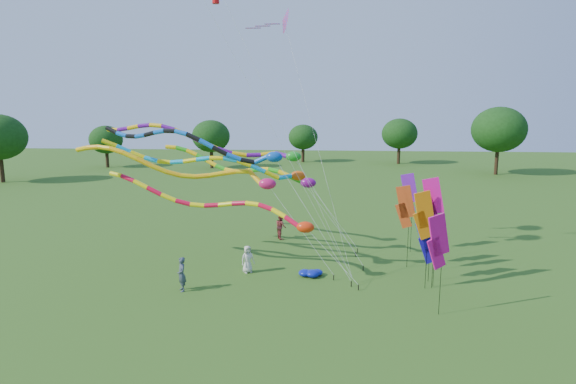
# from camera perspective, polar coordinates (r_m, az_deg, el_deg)

# --- Properties ---
(ground) EXTENTS (160.00, 160.00, 0.00)m
(ground) POSITION_cam_1_polar(r_m,az_deg,el_deg) (22.00, 1.37, -14.29)
(ground) COLOR #305B18
(ground) RESTS_ON ground
(tree_ring) EXTENTS (119.50, 113.58, 9.53)m
(tree_ring) POSITION_cam_1_polar(r_m,az_deg,el_deg) (25.84, 7.68, 1.92)
(tree_ring) COLOR #382314
(tree_ring) RESTS_ON ground
(tube_kite_red) EXTENTS (14.06, 3.89, 5.92)m
(tube_kite_red) POSITION_cam_1_polar(r_m,az_deg,el_deg) (26.39, -7.07, -1.70)
(tube_kite_red) COLOR black
(tube_kite_red) RESTS_ON ground
(tube_kite_orange) EXTENTS (14.16, 1.40, 7.56)m
(tube_kite_orange) POSITION_cam_1_polar(r_m,az_deg,el_deg) (26.35, -10.79, 2.55)
(tube_kite_orange) COLOR black
(tube_kite_orange) RESTS_ON ground
(tube_kite_purple) EXTENTS (15.27, 2.59, 8.73)m
(tube_kite_purple) POSITION_cam_1_polar(r_m,az_deg,el_deg) (27.94, -8.25, 5.66)
(tube_kite_purple) COLOR black
(tube_kite_purple) RESTS_ON ground
(tube_kite_blue) EXTENTS (13.75, 3.31, 8.49)m
(tube_kite_blue) POSITION_cam_1_polar(r_m,az_deg,el_deg) (25.81, -9.66, 5.43)
(tube_kite_blue) COLOR black
(tube_kite_blue) RESTS_ON ground
(tube_kite_cyan) EXTENTS (14.86, 1.40, 7.68)m
(tube_kite_cyan) POSITION_cam_1_polar(r_m,az_deg,el_deg) (28.63, -7.46, 3.19)
(tube_kite_cyan) COLOR black
(tube_kite_cyan) RESTS_ON ground
(tube_kite_green) EXTENTS (13.15, 3.94, 6.94)m
(tube_kite_green) POSITION_cam_1_polar(r_m,az_deg,el_deg) (31.98, -3.88, 2.57)
(tube_kite_green) COLOR black
(tube_kite_green) RESTS_ON ground
(delta_kite_high_c) EXTENTS (6.26, 5.84, 15.16)m
(delta_kite_high_c) POSITION_cam_1_polar(r_m,az_deg,el_deg) (29.45, -0.48, 19.60)
(delta_kite_high_c) COLOR black
(delta_kite_high_c) RESTS_ON ground
(banner_pole_magenta_a) EXTENTS (1.09, 0.56, 4.62)m
(banner_pole_magenta_a) POSITION_cam_1_polar(r_m,az_deg,el_deg) (21.72, 17.36, -5.66)
(banner_pole_magenta_a) COLOR black
(banner_pole_magenta_a) RESTS_ON ground
(banner_pole_red) EXTENTS (1.14, 0.38, 4.78)m
(banner_pole_red) POSITION_cam_1_polar(r_m,az_deg,el_deg) (27.81, 13.70, -1.73)
(banner_pole_red) COLOR black
(banner_pole_red) RESTS_ON ground
(banner_pole_magenta_b) EXTENTS (1.16, 0.22, 5.67)m
(banner_pole_magenta_b) POSITION_cam_1_polar(r_m,az_deg,el_deg) (24.92, 16.73, -1.16)
(banner_pole_magenta_b) COLOR black
(banner_pole_magenta_b) RESTS_ON ground
(banner_pole_blue_a) EXTENTS (1.16, 0.20, 3.80)m
(banner_pole_blue_a) POSITION_cam_1_polar(r_m,az_deg,el_deg) (25.07, 16.40, -5.44)
(banner_pole_blue_a) COLOR black
(banner_pole_blue_a) RESTS_ON ground
(banner_pole_violet) EXTENTS (1.14, 0.37, 5.05)m
(banner_pole_violet) POSITION_cam_1_polar(r_m,az_deg,el_deg) (30.79, 14.13, -0.11)
(banner_pole_violet) COLOR black
(banner_pole_violet) RESTS_ON ground
(banner_pole_orange) EXTENTS (1.16, 0.28, 5.06)m
(banner_pole_orange) POSITION_cam_1_polar(r_m,az_deg,el_deg) (24.62, 15.80, -2.70)
(banner_pole_orange) COLOR black
(banner_pole_orange) RESTS_ON ground
(banner_pole_blue_b) EXTENTS (1.14, 0.41, 4.26)m
(banner_pole_blue_b) POSITION_cam_1_polar(r_m,az_deg,el_deg) (25.95, 16.05, -3.85)
(banner_pole_blue_b) COLOR black
(banner_pole_blue_b) RESTS_ON ground
(banner_pole_green) EXTENTS (1.16, 0.16, 4.42)m
(banner_pole_green) POSITION_cam_1_polar(r_m,az_deg,el_deg) (27.46, 15.85, -2.75)
(banner_pole_green) COLOR black
(banner_pole_green) RESTS_ON ground
(blue_nylon_heap) EXTENTS (1.31, 1.02, 0.32)m
(blue_nylon_heap) POSITION_cam_1_polar(r_m,az_deg,el_deg) (26.32, 2.64, -9.73)
(blue_nylon_heap) COLOR #0C1A9E
(blue_nylon_heap) RESTS_ON ground
(person_a) EXTENTS (0.89, 0.81, 1.53)m
(person_a) POSITION_cam_1_polar(r_m,az_deg,el_deg) (26.89, -4.81, -7.94)
(person_a) COLOR beige
(person_a) RESTS_ON ground
(person_b) EXTENTS (0.68, 0.75, 1.73)m
(person_b) POSITION_cam_1_polar(r_m,az_deg,el_deg) (24.79, -12.49, -9.50)
(person_b) COLOR #39424F
(person_b) RESTS_ON ground
(person_c) EXTENTS (0.95, 1.05, 1.75)m
(person_c) POSITION_cam_1_polar(r_m,az_deg,el_deg) (33.42, -0.85, -4.10)
(person_c) COLOR #9C3838
(person_c) RESTS_ON ground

